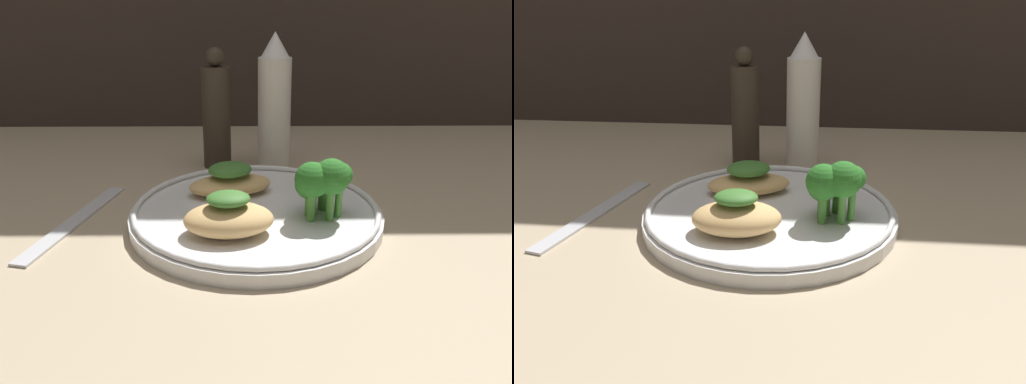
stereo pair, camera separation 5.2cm
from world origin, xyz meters
The scene contains 8 objects.
ground_plane centered at (0.00, 0.00, -0.50)cm, with size 180.00×180.00×1.00cm, color tan.
plate centered at (0.00, 0.00, 0.99)cm, with size 26.48×26.48×2.00cm.
grilled_meat_front centered at (-2.63, -5.59, 3.10)cm, with size 8.98×6.50×4.24cm.
grilled_meat_middle centered at (-2.87, 4.55, 2.87)cm, with size 10.34×7.22×3.66cm.
broccoli_bunch centered at (6.46, -1.96, 5.35)cm, with size 5.90×5.50×6.47cm.
sauce_bottle centered at (2.67, 18.38, 8.66)cm, with size 4.45×4.45×18.09cm.
pepper_grinder centered at (-5.18, 18.38, 7.43)cm, with size 3.81×3.81×16.18cm.
fork centered at (-19.19, 0.18, 0.30)cm, with size 6.07×19.12×0.60cm.
Camera 2 is at (4.67, -47.91, 22.84)cm, focal length 35.00 mm.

